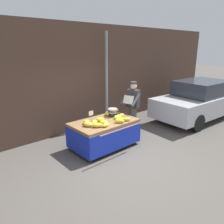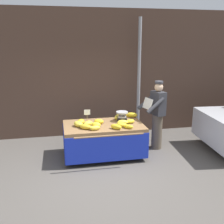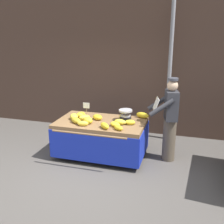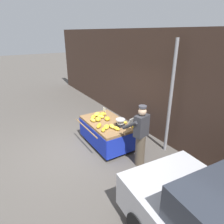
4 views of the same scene
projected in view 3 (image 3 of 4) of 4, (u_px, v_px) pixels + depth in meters
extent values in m
plane|color=#514C47|center=(76.00, 180.00, 4.82)|extent=(60.00, 60.00, 0.00)
cube|color=#473328|center=(117.00, 64.00, 6.89)|extent=(16.00, 0.24, 3.51)
cylinder|color=gray|center=(169.00, 73.00, 6.20)|extent=(0.09, 0.09, 3.27)
cube|color=olive|center=(101.00, 123.00, 5.56)|extent=(1.82, 1.09, 0.08)
cylinder|color=black|center=(66.00, 137.00, 5.89)|extent=(0.05, 0.68, 0.68)
cylinder|color=#B7B7BC|center=(64.00, 136.00, 5.90)|extent=(0.01, 0.12, 0.12)
cylinder|color=black|center=(140.00, 145.00, 5.45)|extent=(0.05, 0.68, 0.68)
cylinder|color=#B7B7BC|center=(141.00, 145.00, 5.44)|extent=(0.01, 0.12, 0.12)
cylinder|color=#4C4742|center=(108.00, 133.00, 6.10)|extent=(0.05, 0.05, 0.70)
cube|color=#192DB2|center=(92.00, 148.00, 5.15)|extent=(1.82, 0.02, 0.60)
cube|color=#192DB2|center=(109.00, 129.00, 6.16)|extent=(1.82, 0.02, 0.60)
cube|color=#192DB2|center=(62.00, 134.00, 5.90)|extent=(0.02, 1.09, 0.60)
cube|color=#192DB2|center=(144.00, 143.00, 5.41)|extent=(0.02, 1.09, 0.60)
cylinder|color=olive|center=(88.00, 134.00, 4.88)|extent=(1.46, 0.04, 0.04)
cube|color=black|center=(125.00, 118.00, 5.57)|extent=(0.20, 0.20, 0.09)
cylinder|color=#B7B7BC|center=(126.00, 114.00, 5.54)|extent=(0.02, 0.02, 0.11)
cylinder|color=#B7B7BC|center=(126.00, 111.00, 5.52)|extent=(0.28, 0.28, 0.03)
cylinder|color=#B7B7BC|center=(125.00, 116.00, 5.55)|extent=(0.21, 0.21, 0.03)
cylinder|color=#997A51|center=(87.00, 113.00, 5.71)|extent=(0.01, 0.01, 0.22)
cube|color=white|center=(86.00, 105.00, 5.66)|extent=(0.14, 0.01, 0.12)
ellipsoid|color=gold|center=(97.00, 117.00, 5.61)|extent=(0.28, 0.24, 0.11)
ellipsoid|color=yellow|center=(83.00, 123.00, 5.25)|extent=(0.24, 0.15, 0.10)
ellipsoid|color=yellow|center=(115.00, 124.00, 5.21)|extent=(0.30, 0.28, 0.09)
ellipsoid|color=gold|center=(76.00, 120.00, 5.41)|extent=(0.32, 0.29, 0.11)
ellipsoid|color=yellow|center=(123.00, 115.00, 5.73)|extent=(0.21, 0.26, 0.11)
ellipsoid|color=gold|center=(118.00, 128.00, 5.02)|extent=(0.24, 0.21, 0.09)
ellipsoid|color=gold|center=(105.00, 126.00, 5.11)|extent=(0.28, 0.28, 0.11)
ellipsoid|color=gold|center=(143.00, 115.00, 5.73)|extent=(0.32, 0.20, 0.12)
ellipsoid|color=yellow|center=(120.00, 122.00, 5.33)|extent=(0.27, 0.17, 0.11)
ellipsoid|color=yellow|center=(74.00, 117.00, 5.64)|extent=(0.27, 0.31, 0.13)
ellipsoid|color=yellow|center=(81.00, 114.00, 5.79)|extent=(0.24, 0.25, 0.12)
ellipsoid|color=yellow|center=(84.00, 117.00, 5.59)|extent=(0.27, 0.25, 0.11)
ellipsoid|color=yellow|center=(130.00, 122.00, 5.32)|extent=(0.23, 0.16, 0.10)
ellipsoid|color=yellow|center=(88.00, 120.00, 5.39)|extent=(0.26, 0.25, 0.13)
cylinder|color=brown|center=(169.00, 140.00, 5.46)|extent=(0.26, 0.26, 0.88)
cube|color=#333338|center=(171.00, 105.00, 5.25)|extent=(0.31, 0.42, 0.58)
sphere|color=#DBB28E|center=(173.00, 86.00, 5.14)|extent=(0.21, 0.21, 0.21)
cylinder|color=#3F3F47|center=(173.00, 79.00, 5.10)|extent=(0.20, 0.20, 0.05)
cylinder|color=#333338|center=(162.00, 108.00, 5.06)|extent=(0.49, 0.20, 0.37)
cylinder|color=#333338|center=(159.00, 102.00, 5.46)|extent=(0.49, 0.20, 0.37)
cube|color=silver|center=(156.00, 104.00, 5.26)|extent=(0.17, 0.35, 0.25)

